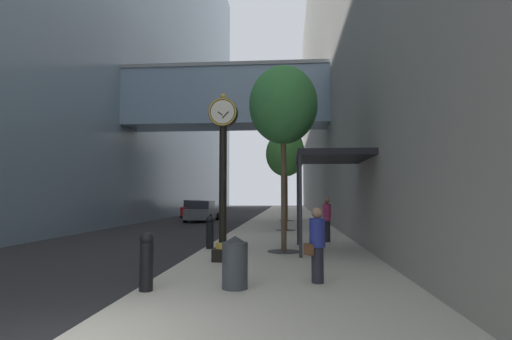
# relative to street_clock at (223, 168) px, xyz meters

# --- Properties ---
(ground_plane) EXTENTS (110.00, 110.00, 0.00)m
(ground_plane) POSITION_rel_street_clock_xyz_m (-1.15, 20.25, -2.81)
(ground_plane) COLOR #262628
(ground_plane) RESTS_ON ground
(sidewalk_right) EXTENTS (5.72, 80.00, 0.14)m
(sidewalk_right) POSITION_rel_street_clock_xyz_m (1.71, 23.25, -2.74)
(sidewalk_right) COLOR beige
(sidewalk_right) RESTS_ON ground
(building_block_left) EXTENTS (23.09, 80.00, 38.31)m
(building_block_left) POSITION_rel_street_clock_xyz_m (-13.64, 23.19, 16.27)
(building_block_left) COLOR slate
(building_block_left) RESTS_ON ground
(building_block_right) EXTENTS (9.00, 80.00, 29.81)m
(building_block_right) POSITION_rel_street_clock_xyz_m (9.07, 23.25, 12.09)
(building_block_right) COLOR gray
(building_block_right) RESTS_ON ground
(street_clock) EXTENTS (0.84, 0.55, 4.86)m
(street_clock) POSITION_rel_street_clock_xyz_m (0.00, 0.00, 0.00)
(street_clock) COLOR black
(street_clock) RESTS_ON sidewalk_right
(bollard_nearest) EXTENTS (0.28, 0.28, 1.15)m
(bollard_nearest) POSITION_rel_street_clock_xyz_m (-0.89, -3.73, -2.07)
(bollard_nearest) COLOR black
(bollard_nearest) RESTS_ON sidewalk_right
(bollard_third) EXTENTS (0.28, 0.28, 1.15)m
(bollard_third) POSITION_rel_street_clock_xyz_m (-0.89, 2.68, -2.07)
(bollard_third) COLOR black
(bollard_third) RESTS_ON sidewalk_right
(street_tree_near) EXTENTS (2.33, 2.33, 6.30)m
(street_tree_near) POSITION_rel_street_clock_xyz_m (1.73, 2.05, 2.25)
(street_tree_near) COLOR #333335
(street_tree_near) RESTS_ON sidewalk_right
(street_tree_mid_near) EXTENTS (2.16, 2.16, 5.42)m
(street_tree_mid_near) POSITION_rel_street_clock_xyz_m (1.73, 10.59, 1.47)
(street_tree_mid_near) COLOR #333335
(street_tree_mid_near) RESTS_ON sidewalk_right
(street_tree_mid_far) EXTENTS (2.61, 2.61, 7.03)m
(street_tree_mid_far) POSITION_rel_street_clock_xyz_m (1.73, 19.13, 2.82)
(street_tree_mid_far) COLOR #333335
(street_tree_mid_far) RESTS_ON sidewalk_right
(trash_bin) EXTENTS (0.53, 0.53, 1.05)m
(trash_bin) POSITION_rel_street_clock_xyz_m (0.81, -3.38, -2.14)
(trash_bin) COLOR #383D42
(trash_bin) RESTS_ON sidewalk_right
(pedestrian_walking) EXTENTS (0.52, 0.47, 1.61)m
(pedestrian_walking) POSITION_rel_street_clock_xyz_m (2.50, -2.71, -1.83)
(pedestrian_walking) COLOR #23232D
(pedestrian_walking) RESTS_ON sidewalk_right
(pedestrian_by_clock) EXTENTS (0.48, 0.48, 1.79)m
(pedestrian_by_clock) POSITION_rel_street_clock_xyz_m (3.44, 5.15, -1.71)
(pedestrian_by_clock) COLOR #23232D
(pedestrian_by_clock) RESTS_ON sidewalk_right
(storefront_awning) EXTENTS (2.40, 3.60, 3.30)m
(storefront_awning) POSITION_rel_street_clock_xyz_m (3.33, 2.43, 0.47)
(storefront_awning) COLOR black
(storefront_awning) RESTS_ON sidewalk_right
(car_grey_near) EXTENTS (2.12, 4.59, 1.63)m
(car_grey_near) POSITION_rel_street_clock_xyz_m (-4.96, 20.04, -2.02)
(car_grey_near) COLOR slate
(car_grey_near) RESTS_ON ground
(car_red_mid) EXTENTS (2.01, 4.33, 1.64)m
(car_red_mid) POSITION_rel_street_clock_xyz_m (-6.77, 25.54, -2.02)
(car_red_mid) COLOR #AD191E
(car_red_mid) RESTS_ON ground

